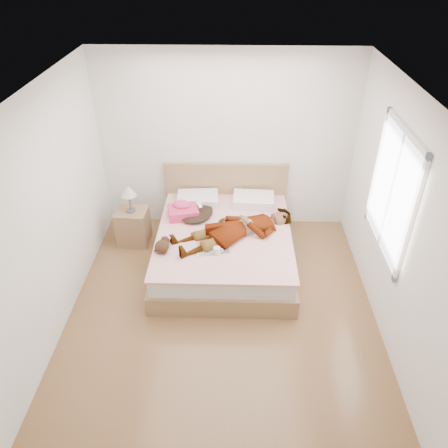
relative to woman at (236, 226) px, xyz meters
name	(u,v)px	position (x,y,z in m)	size (l,w,h in m)	color
ground	(222,312)	(-0.16, -0.92, -0.63)	(4.00, 4.00, 0.00)	#54341A
woman	(236,226)	(0.00, 0.00, 0.00)	(0.64, 1.70, 0.23)	white
hair	(195,211)	(-0.57, 0.45, -0.07)	(0.49, 0.60, 0.09)	black
phone	(200,205)	(-0.50, 0.40, 0.07)	(0.05, 0.10, 0.01)	silver
room_shell	(392,192)	(1.62, -0.62, 0.87)	(4.00, 4.00, 4.00)	white
bed	(224,242)	(-0.16, 0.12, -0.35)	(1.80, 2.08, 1.00)	olive
towel	(183,210)	(-0.73, 0.41, -0.03)	(0.46, 0.40, 0.21)	#D2396B
magazine	(213,248)	(-0.29, -0.33, -0.11)	(0.47, 0.36, 0.03)	white
coffee_mug	(217,251)	(-0.23, -0.44, -0.07)	(0.13, 0.09, 0.10)	silver
plush_toy	(162,245)	(-0.90, -0.39, -0.04)	(0.21, 0.29, 0.15)	black
nightstand	(133,224)	(-1.47, 0.49, -0.32)	(0.45, 0.40, 0.92)	brown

